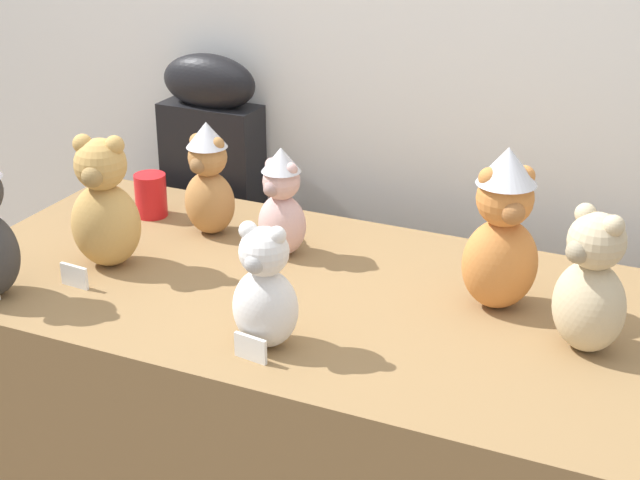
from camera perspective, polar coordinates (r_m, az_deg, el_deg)
name	(u,v)px	position (r m, az deg, el deg)	size (l,w,h in m)	color
display_table	(320,428)	(2.28, 0.00, -10.93)	(1.69, 0.81, 0.70)	olive
instrument_case	(216,232)	(2.84, -6.09, 0.47)	(0.28, 0.12, 1.05)	black
teddy_bear_blush	(282,203)	(2.22, -2.25, 2.18)	(0.14, 0.12, 0.26)	beige
teddy_bear_honey	(104,206)	(2.21, -12.48, 1.95)	(0.19, 0.17, 0.31)	tan
teddy_bear_ginger	(503,231)	(2.00, 10.60, 0.50)	(0.20, 0.20, 0.35)	#D17F3D
teddy_bear_sand	(591,286)	(1.89, 15.52, -2.59)	(0.19, 0.18, 0.29)	#CCB78E
teddy_bear_snow	(265,289)	(1.85, -3.25, -2.89)	(0.13, 0.12, 0.25)	white
teddy_bear_caramel	(209,180)	(2.35, -6.52, 3.50)	(0.13, 0.12, 0.28)	#B27A42
party_cup_red	(151,195)	(2.50, -9.84, 2.59)	(0.08, 0.08, 0.11)	red
name_card_front_left	(74,276)	(2.17, -14.14, -2.05)	(0.07, 0.01, 0.05)	white
name_card_front_middle	(249,348)	(1.84, -4.14, -6.29)	(0.07, 0.01, 0.05)	white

